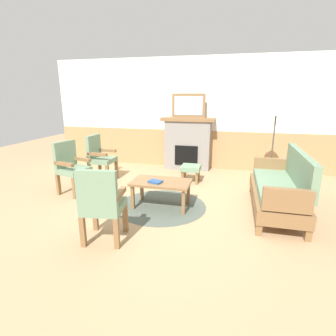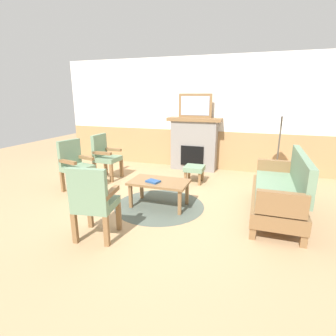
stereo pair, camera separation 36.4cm
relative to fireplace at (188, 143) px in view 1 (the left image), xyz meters
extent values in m
plane|color=tan|center=(0.00, -2.35, -0.65)|extent=(14.00, 14.00, 0.00)
cube|color=white|center=(0.00, 0.25, 0.70)|extent=(7.20, 0.12, 2.70)
cube|color=#A87F51|center=(0.00, 0.18, -0.18)|extent=(7.20, 0.02, 0.95)
cube|color=gray|center=(0.00, 0.00, -0.05)|extent=(1.10, 0.36, 1.20)
cube|color=black|center=(0.00, -0.19, -0.27)|extent=(0.56, 0.02, 0.48)
cube|color=brown|center=(0.00, 0.00, 0.59)|extent=(1.30, 0.44, 0.08)
cube|color=brown|center=(0.00, 0.00, 0.91)|extent=(0.80, 0.03, 0.56)
cube|color=#9EB2D1|center=(0.00, -0.02, 0.91)|extent=(0.68, 0.01, 0.44)
cube|color=brown|center=(1.51, -1.34, -0.57)|extent=(0.08, 0.08, 0.16)
cube|color=brown|center=(1.51, -3.02, -0.57)|extent=(0.08, 0.08, 0.16)
cube|color=brown|center=(2.11, -1.34, -0.57)|extent=(0.08, 0.08, 0.16)
cube|color=brown|center=(2.11, -3.02, -0.57)|extent=(0.08, 0.08, 0.16)
cube|color=brown|center=(1.81, -2.18, -0.39)|extent=(0.70, 1.80, 0.20)
cube|color=gray|center=(1.81, -2.18, -0.23)|extent=(0.60, 1.70, 0.12)
cube|color=gray|center=(2.11, -2.18, 0.08)|extent=(0.10, 1.70, 0.50)
cube|color=brown|center=(1.81, -1.33, -0.12)|extent=(0.60, 0.10, 0.30)
cube|color=brown|center=(1.81, -3.03, -0.12)|extent=(0.60, 0.10, 0.30)
cube|color=brown|center=(-0.43, -2.65, -0.45)|extent=(0.05, 0.05, 0.40)
cube|color=brown|center=(0.41, -2.65, -0.45)|extent=(0.05, 0.05, 0.40)
cube|color=brown|center=(-0.43, -2.21, -0.45)|extent=(0.05, 0.05, 0.40)
cube|color=brown|center=(0.41, -2.21, -0.45)|extent=(0.05, 0.05, 0.40)
cube|color=brown|center=(-0.01, -2.43, -0.23)|extent=(0.96, 0.56, 0.04)
cylinder|color=#4C564C|center=(-0.01, -2.43, -0.65)|extent=(1.50, 1.50, 0.01)
cube|color=navy|center=(-0.08, -2.52, -0.20)|extent=(0.25, 0.21, 0.03)
cube|color=brown|center=(0.11, -1.17, -0.52)|extent=(0.05, 0.05, 0.26)
cube|color=brown|center=(0.41, -1.17, -0.52)|extent=(0.05, 0.05, 0.26)
cube|color=brown|center=(0.11, -0.87, -0.52)|extent=(0.05, 0.05, 0.26)
cube|color=brown|center=(0.41, -0.87, -0.52)|extent=(0.05, 0.05, 0.26)
cube|color=gray|center=(0.26, -1.02, -0.34)|extent=(0.40, 0.40, 0.10)
cube|color=brown|center=(-1.50, -2.08, -0.45)|extent=(0.07, 0.07, 0.40)
cube|color=brown|center=(-1.60, -2.49, -0.45)|extent=(0.07, 0.07, 0.40)
cube|color=brown|center=(-1.90, -1.98, -0.45)|extent=(0.07, 0.07, 0.40)
cube|color=brown|center=(-2.01, -2.39, -0.45)|extent=(0.07, 0.07, 0.40)
cube|color=gray|center=(-1.75, -2.24, -0.20)|extent=(0.58, 0.58, 0.10)
cube|color=gray|center=(-1.94, -2.19, 0.09)|extent=(0.20, 0.48, 0.48)
cube|color=brown|center=(-1.70, -2.04, -0.03)|extent=(0.44, 0.18, 0.06)
cube|color=brown|center=(-1.80, -2.43, -0.03)|extent=(0.44, 0.18, 0.06)
cube|color=brown|center=(-1.40, -1.16, -0.45)|extent=(0.06, 0.06, 0.40)
cube|color=brown|center=(-1.41, -1.58, -0.45)|extent=(0.06, 0.06, 0.40)
cube|color=brown|center=(-1.82, -1.15, -0.45)|extent=(0.06, 0.06, 0.40)
cube|color=brown|center=(-1.83, -1.57, -0.45)|extent=(0.06, 0.06, 0.40)
cube|color=gray|center=(-1.62, -1.37, -0.20)|extent=(0.49, 0.49, 0.10)
cube|color=gray|center=(-1.82, -1.36, 0.09)|extent=(0.09, 0.48, 0.48)
cube|color=brown|center=(-1.61, -1.16, -0.03)|extent=(0.44, 0.08, 0.06)
cube|color=brown|center=(-1.62, -1.57, -0.03)|extent=(0.44, 0.08, 0.06)
cube|color=brown|center=(-0.67, -3.43, -0.45)|extent=(0.07, 0.07, 0.40)
cube|color=brown|center=(-0.25, -3.36, -0.45)|extent=(0.07, 0.07, 0.40)
cube|color=brown|center=(-0.60, -3.84, -0.45)|extent=(0.07, 0.07, 0.40)
cube|color=brown|center=(-0.19, -3.78, -0.45)|extent=(0.07, 0.07, 0.40)
cube|color=gray|center=(-0.43, -3.60, -0.20)|extent=(0.55, 0.55, 0.10)
cube|color=gray|center=(-0.40, -3.80, 0.09)|extent=(0.49, 0.15, 0.48)
cube|color=brown|center=(-0.63, -3.63, -0.03)|extent=(0.14, 0.45, 0.06)
cube|color=brown|center=(-0.23, -3.57, -0.03)|extent=(0.14, 0.45, 0.06)
cylinder|color=#332D28|center=(1.87, -0.80, -0.64)|extent=(0.24, 0.24, 0.03)
cylinder|color=#4C473D|center=(1.87, -0.80, 0.08)|extent=(0.03, 0.03, 1.40)
cone|color=silver|center=(1.87, -0.80, 0.90)|extent=(0.36, 0.36, 0.25)
camera|label=1|loc=(1.11, -6.37, 1.15)|focal=28.12mm
camera|label=2|loc=(1.46, -6.27, 1.15)|focal=28.12mm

